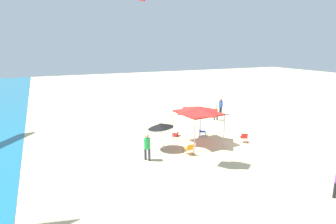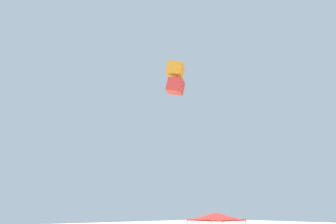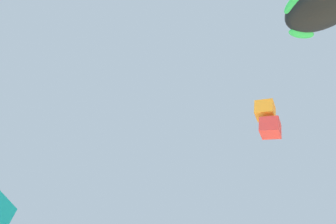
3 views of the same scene
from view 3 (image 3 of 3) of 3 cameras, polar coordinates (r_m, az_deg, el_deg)
kite_turtle_black at (r=22.10m, az=31.04°, el=19.29°), size 6.59×6.59×2.10m
kite_box_orange at (r=14.53m, az=20.66°, el=-1.41°), size 1.42×1.38×2.13m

